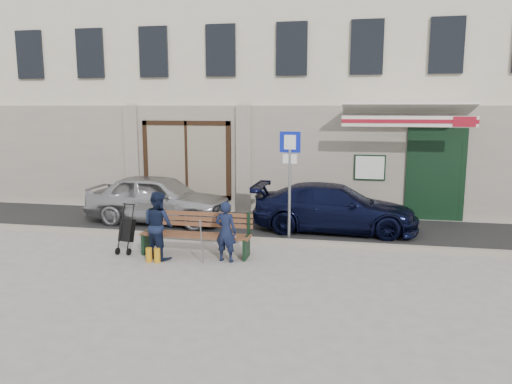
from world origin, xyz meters
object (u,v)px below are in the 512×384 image
(bench, at_px, (194,234))
(car_navy, at_px, (335,208))
(man, at_px, (226,232))
(woman, at_px, (158,225))
(car_silver, at_px, (159,198))
(parking_sign, at_px, (290,169))
(stroller, at_px, (127,231))

(bench, bearing_deg, car_navy, 43.60)
(man, bearing_deg, woman, 11.94)
(woman, bearing_deg, car_silver, -38.30)
(parking_sign, bearing_deg, bench, -138.81)
(car_silver, relative_size, parking_sign, 1.52)
(bench, bearing_deg, parking_sign, 37.53)
(man, distance_m, stroller, 2.31)
(car_navy, relative_size, stroller, 3.93)
(car_navy, height_order, stroller, car_navy)
(man, bearing_deg, car_navy, -114.84)
(car_silver, xyz_separation_m, stroller, (0.41, -2.84, -0.20))
(car_navy, distance_m, bench, 3.98)
(car_navy, height_order, bench, car_navy)
(car_silver, bearing_deg, man, -135.76)
(woman, xyz_separation_m, stroller, (-0.85, 0.26, -0.24))
(bench, relative_size, stroller, 2.25)
(car_silver, relative_size, car_navy, 0.95)
(bench, distance_m, man, 0.87)
(parking_sign, height_order, man, parking_sign)
(parking_sign, distance_m, bench, 2.70)
(man, bearing_deg, parking_sign, -112.26)
(car_silver, xyz_separation_m, car_navy, (4.79, 0.01, -0.07))
(parking_sign, bearing_deg, woman, -140.82)
(car_silver, xyz_separation_m, bench, (1.91, -2.73, -0.22))
(car_navy, height_order, parking_sign, parking_sign)
(car_silver, distance_m, car_navy, 4.79)
(car_silver, height_order, bench, car_silver)
(car_silver, relative_size, woman, 2.77)
(car_silver, bearing_deg, bench, -142.50)
(parking_sign, xyz_separation_m, man, (-1.08, -1.75, -1.11))
(car_silver, distance_m, woman, 3.34)
(car_silver, height_order, stroller, car_silver)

